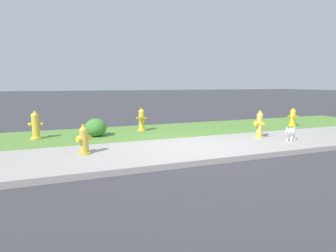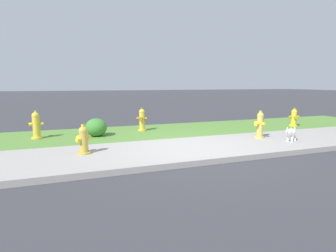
# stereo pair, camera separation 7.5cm
# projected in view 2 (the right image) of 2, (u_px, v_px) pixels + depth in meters

# --- Properties ---
(ground_plane) EXTENTS (120.00, 120.00, 0.00)m
(ground_plane) POSITION_uv_depth(u_px,v_px,m) (193.00, 148.00, 6.49)
(ground_plane) COLOR #38383D
(sidewalk_pavement) EXTENTS (18.00, 2.42, 0.01)m
(sidewalk_pavement) POSITION_uv_depth(u_px,v_px,m) (193.00, 148.00, 6.49)
(sidewalk_pavement) COLOR #9E9993
(sidewalk_pavement) RESTS_ON ground
(grass_verge) EXTENTS (18.00, 2.73, 0.01)m
(grass_verge) POSITION_uv_depth(u_px,v_px,m) (161.00, 131.00, 8.89)
(grass_verge) COLOR #568438
(grass_verge) RESTS_ON ground
(street_curb) EXTENTS (18.00, 0.16, 0.12)m
(street_curb) POSITION_uv_depth(u_px,v_px,m) (220.00, 160.00, 5.28)
(street_curb) COLOR #9E9993
(street_curb) RESTS_ON ground
(fire_hydrant_far_end) EXTENTS (0.37, 0.34, 0.79)m
(fire_hydrant_far_end) POSITION_uv_depth(u_px,v_px,m) (142.00, 120.00, 8.82)
(fire_hydrant_far_end) COLOR gold
(fire_hydrant_far_end) RESTS_ON ground
(fire_hydrant_across_street) EXTENTS (0.34, 0.37, 0.81)m
(fire_hydrant_across_street) POSITION_uv_depth(u_px,v_px,m) (260.00, 125.00, 7.62)
(fire_hydrant_across_street) COLOR gold
(fire_hydrant_across_street) RESTS_ON ground
(fire_hydrant_at_driveway) EXTENTS (0.35, 0.34, 0.68)m
(fire_hydrant_at_driveway) POSITION_uv_depth(u_px,v_px,m) (84.00, 140.00, 5.90)
(fire_hydrant_at_driveway) COLOR gold
(fire_hydrant_at_driveway) RESTS_ON ground
(fire_hydrant_near_corner) EXTENTS (0.38, 0.36, 0.82)m
(fire_hydrant_near_corner) POSITION_uv_depth(u_px,v_px,m) (36.00, 125.00, 7.55)
(fire_hydrant_near_corner) COLOR gold
(fire_hydrant_near_corner) RESTS_ON ground
(fire_hydrant_mid_block) EXTENTS (0.38, 0.35, 0.68)m
(fire_hydrant_mid_block) POSITION_uv_depth(u_px,v_px,m) (294.00, 118.00, 9.79)
(fire_hydrant_mid_block) COLOR yellow
(fire_hydrant_mid_block) RESTS_ON ground
(small_white_dog) EXTENTS (0.46, 0.32, 0.43)m
(small_white_dog) POSITION_uv_depth(u_px,v_px,m) (291.00, 133.00, 7.15)
(small_white_dog) COLOR white
(small_white_dog) RESTS_ON ground
(shrub_bush_far_verge) EXTENTS (0.64, 0.64, 0.55)m
(shrub_bush_far_verge) POSITION_uv_depth(u_px,v_px,m) (96.00, 127.00, 7.92)
(shrub_bush_far_verge) COLOR #3D7F33
(shrub_bush_far_verge) RESTS_ON ground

